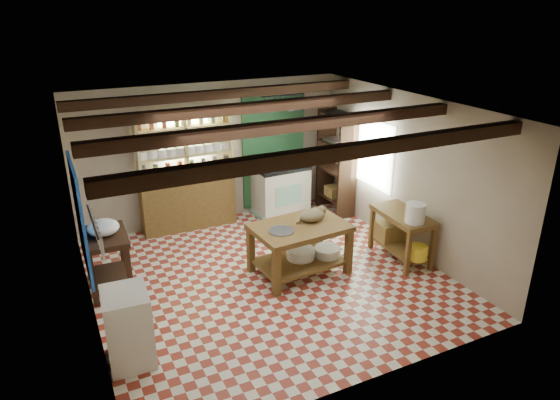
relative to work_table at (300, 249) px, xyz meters
name	(u,v)px	position (x,y,z in m)	size (l,w,h in m)	color
floor	(268,278)	(-0.50, 0.06, -0.41)	(5.00, 5.00, 0.02)	#9C3122
ceiling	(267,107)	(-0.50, 0.06, 2.20)	(5.00, 5.00, 0.02)	#424347
wall_back	(212,153)	(-0.50, 2.56, 0.90)	(5.00, 0.04, 2.60)	#B8AB94
wall_front	(370,280)	(-0.50, -2.44, 0.90)	(5.00, 0.04, 2.60)	#B8AB94
wall_left	(82,231)	(-3.00, 0.06, 0.90)	(0.04, 5.00, 2.60)	#B8AB94
wall_right	(407,174)	(2.00, 0.06, 0.90)	(0.04, 5.00, 2.60)	#B8AB94
ceiling_beams	(267,116)	(-0.50, 0.06, 2.08)	(5.00, 3.80, 0.15)	#351F12
blue_wall_patch	(80,218)	(-2.97, 0.96, 0.70)	(0.04, 1.40, 1.60)	#174CAC
green_wall_patch	(274,148)	(0.75, 2.53, 0.85)	(1.30, 0.04, 2.30)	#20512B
window_back	(184,136)	(-1.00, 2.54, 1.30)	(0.90, 0.02, 0.80)	silver
window_right	(370,152)	(1.98, 1.06, 1.00)	(0.02, 1.30, 1.20)	silver
utensil_rail	(94,232)	(-2.94, -1.14, 1.38)	(0.06, 0.90, 0.28)	black
pot_rack	(283,104)	(0.75, 2.11, 1.78)	(0.86, 0.12, 0.36)	black
shelving_unit	(186,171)	(-1.05, 2.37, 0.70)	(1.70, 0.34, 2.20)	#D2BD79
tall_rack	(336,163)	(1.78, 1.86, 0.60)	(0.40, 0.86, 2.00)	#351F12
work_table	(300,249)	(0.00, 0.00, 0.00)	(1.41, 0.94, 0.80)	brown
stove	(281,190)	(0.75, 2.21, 0.09)	(1.01, 0.68, 0.98)	beige
prep_table	(108,262)	(-2.70, 0.77, 0.04)	(0.59, 0.86, 0.87)	#351F12
white_cabinet	(128,327)	(-2.72, -0.95, 0.05)	(0.50, 0.60, 0.90)	white
right_counter	(401,236)	(1.68, -0.32, 0.00)	(0.56, 1.12, 0.80)	brown
cat	(312,215)	(0.25, 0.07, 0.49)	(0.40, 0.30, 0.18)	#918054
steel_tray	(281,231)	(-0.35, -0.08, 0.41)	(0.37, 0.37, 0.02)	#A4A4AB
basin_large	(300,253)	(0.05, 0.05, -0.11)	(0.44, 0.44, 0.15)	white
basin_small	(327,251)	(0.46, -0.07, -0.12)	(0.41, 0.41, 0.14)	white
kettle_left	(269,162)	(0.50, 2.20, 0.70)	(0.19, 0.19, 0.22)	#A4A4AB
kettle_right	(285,160)	(0.85, 2.21, 0.69)	(0.17, 0.17, 0.21)	black
enamel_bowl	(103,227)	(-2.70, 0.77, 0.58)	(0.44, 0.44, 0.22)	white
white_bucket	(415,213)	(1.61, -0.66, 0.55)	(0.30, 0.30, 0.30)	white
wicker_basket	(390,231)	(1.70, -0.02, -0.04)	(0.43, 0.34, 0.30)	olive
yellow_tub	(418,252)	(1.66, -0.76, -0.08)	(0.30, 0.30, 0.22)	yellow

